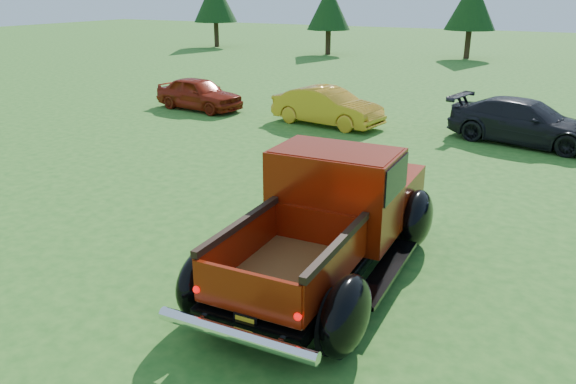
# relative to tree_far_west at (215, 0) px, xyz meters

# --- Properties ---
(ground) EXTENTS (120.00, 120.00, 0.00)m
(ground) POSITION_rel_tree_far_west_xyz_m (22.00, -30.00, -3.52)
(ground) COLOR #255D1A
(ground) RESTS_ON ground
(tree_far_west) EXTENTS (3.33, 3.33, 5.20)m
(tree_far_west) POSITION_rel_tree_far_west_xyz_m (0.00, 0.00, 0.00)
(tree_far_west) COLOR #332114
(tree_far_west) RESTS_ON ground
(tree_west) EXTENTS (2.94, 2.94, 4.60)m
(tree_west) POSITION_rel_tree_far_west_xyz_m (10.00, -1.00, -0.41)
(tree_west) COLOR #332114
(tree_west) RESTS_ON ground
(tree_mid_left) EXTENTS (3.20, 3.20, 5.00)m
(tree_mid_left) POSITION_rel_tree_far_west_xyz_m (19.00, 1.00, -0.14)
(tree_mid_left) COLOR #332114
(tree_mid_left) RESTS_ON ground
(pickup_truck) EXTENTS (2.63, 5.38, 1.97)m
(pickup_truck) POSITION_rel_tree_far_west_xyz_m (23.03, -29.98, -2.58)
(pickup_truck) COLOR black
(pickup_truck) RESTS_ON ground
(show_car_red) EXTENTS (3.67, 1.89, 1.20)m
(show_car_red) POSITION_rel_tree_far_west_xyz_m (13.50, -20.64, -2.92)
(show_car_red) COLOR maroon
(show_car_red) RESTS_ON ground
(show_car_yellow) EXTENTS (3.89, 1.87, 1.23)m
(show_car_yellow) POSITION_rel_tree_far_west_xyz_m (18.78, -20.74, -2.90)
(show_car_yellow) COLOR gold
(show_car_yellow) RESTS_ON ground
(show_car_grey) EXTENTS (4.65, 2.64, 1.27)m
(show_car_grey) POSITION_rel_tree_far_west_xyz_m (24.84, -20.23, -2.88)
(show_car_grey) COLOR black
(show_car_grey) RESTS_ON ground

